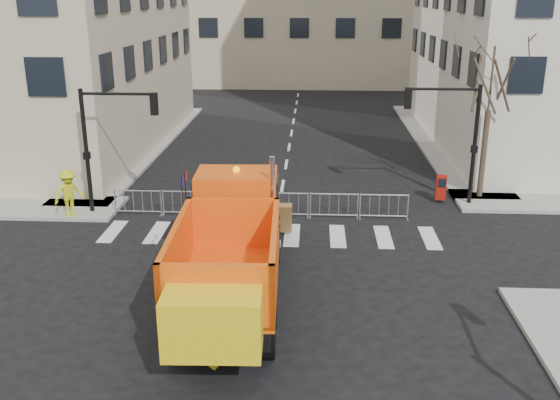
# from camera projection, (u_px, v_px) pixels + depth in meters

# --- Properties ---
(ground) EXTENTS (120.00, 120.00, 0.00)m
(ground) POSITION_uv_depth(u_px,v_px,m) (263.00, 300.00, 19.45)
(ground) COLOR black
(ground) RESTS_ON ground
(sidewalk_back) EXTENTS (64.00, 5.00, 0.15)m
(sidewalk_back) POSITION_uv_depth(u_px,v_px,m) (279.00, 208.00, 27.46)
(sidewalk_back) COLOR gray
(sidewalk_back) RESTS_ON ground
(traffic_light_left) EXTENTS (0.18, 0.18, 5.40)m
(traffic_light_left) POSITION_uv_depth(u_px,v_px,m) (87.00, 153.00, 26.09)
(traffic_light_left) COLOR black
(traffic_light_left) RESTS_ON ground
(traffic_light_right) EXTENTS (0.18, 0.18, 5.40)m
(traffic_light_right) POSITION_uv_depth(u_px,v_px,m) (474.00, 147.00, 27.13)
(traffic_light_right) COLOR black
(traffic_light_right) RESTS_ON ground
(crowd_barriers) EXTENTS (12.60, 0.60, 1.10)m
(crowd_barriers) POSITION_uv_depth(u_px,v_px,m) (260.00, 204.00, 26.50)
(crowd_barriers) COLOR #9EA0A5
(crowd_barriers) RESTS_ON ground
(street_tree) EXTENTS (3.00, 3.00, 7.50)m
(street_tree) POSITION_uv_depth(u_px,v_px,m) (487.00, 119.00, 27.70)
(street_tree) COLOR #382B21
(street_tree) RESTS_ON ground
(plow_truck) EXTENTS (3.66, 11.24, 4.33)m
(plow_truck) POSITION_uv_depth(u_px,v_px,m) (231.00, 248.00, 18.47)
(plow_truck) COLOR black
(plow_truck) RESTS_ON ground
(cop_a) EXTENTS (0.74, 0.55, 1.84)m
(cop_a) POSITION_uv_depth(u_px,v_px,m) (272.00, 219.00, 23.68)
(cop_a) COLOR black
(cop_a) RESTS_ON ground
(cop_b) EXTENTS (1.16, 1.00, 2.07)m
(cop_b) POSITION_uv_depth(u_px,v_px,m) (228.00, 201.00, 25.32)
(cop_b) COLOR black
(cop_b) RESTS_ON ground
(cop_c) EXTENTS (0.76, 1.13, 1.79)m
(cop_c) POSITION_uv_depth(u_px,v_px,m) (235.00, 205.00, 25.38)
(cop_c) COLOR black
(cop_c) RESTS_ON ground
(worker) EXTENTS (1.45, 1.45, 2.02)m
(worker) POSITION_uv_depth(u_px,v_px,m) (69.00, 193.00, 25.95)
(worker) COLOR #C6CD18
(worker) RESTS_ON sidewalk_back
(newspaper_box) EXTENTS (0.49, 0.45, 1.10)m
(newspaper_box) POSITION_uv_depth(u_px,v_px,m) (441.00, 187.00, 28.22)
(newspaper_box) COLOR maroon
(newspaper_box) RESTS_ON sidewalk_back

